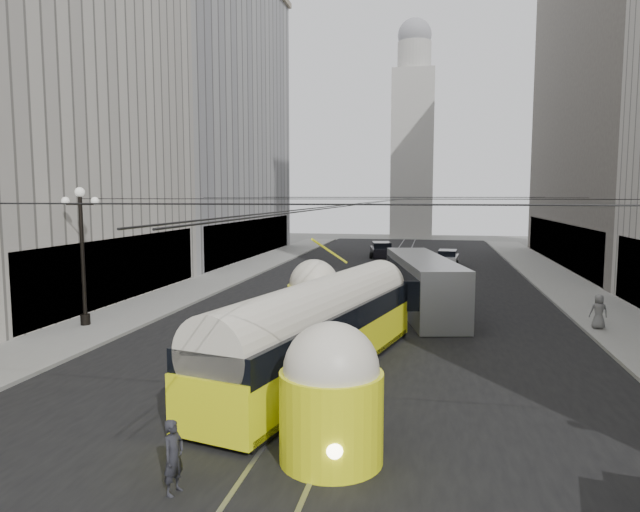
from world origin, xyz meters
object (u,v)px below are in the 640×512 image
at_px(streetcar, 320,329).
at_px(pedestrian_crossing_a, 174,457).
at_px(city_bus, 423,282).
at_px(pedestrian_sidewalk_right, 599,311).

relative_size(streetcar, pedestrian_crossing_a, 9.45).
height_order(city_bus, pedestrian_sidewalk_right, city_bus).
bearing_deg(city_bus, streetcar, -105.44).
relative_size(city_bus, pedestrian_sidewalk_right, 7.41).
bearing_deg(pedestrian_sidewalk_right, pedestrian_crossing_a, 50.79).
xyz_separation_m(streetcar, city_bus, (3.23, 11.68, -0.05)).
distance_m(city_bus, pedestrian_sidewalk_right, 8.51).
bearing_deg(pedestrian_crossing_a, pedestrian_sidewalk_right, -24.66).
xyz_separation_m(streetcar, pedestrian_sidewalk_right, (11.12, 8.57, -0.69)).
xyz_separation_m(city_bus, pedestrian_sidewalk_right, (7.90, -3.11, -0.64)).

